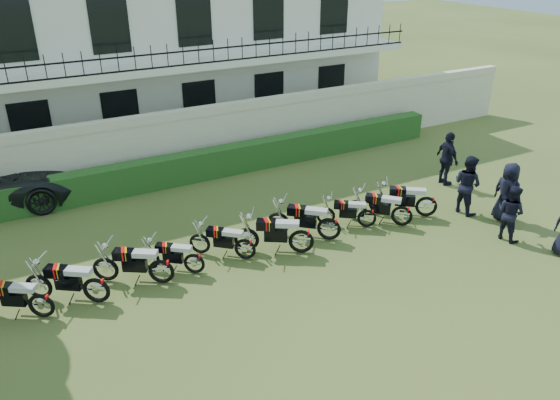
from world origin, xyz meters
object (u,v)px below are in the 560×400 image
at_px(motorcycle_0, 40,300).
at_px(motorcycle_9, 427,202).
at_px(motorcycle_6, 329,224).
at_px(officer_2, 508,196).
at_px(officer_3, 508,192).
at_px(motorcycle_7, 367,214).
at_px(motorcycle_8, 402,211).
at_px(motorcycle_3, 194,259).
at_px(officer_4, 467,184).
at_px(officer_5, 447,159).
at_px(motorcycle_5, 301,236).
at_px(motorcycle_1, 96,284).
at_px(motorcycle_4, 245,244).
at_px(motorcycle_2, 161,266).
at_px(officer_1, 511,213).

xyz_separation_m(motorcycle_0, motorcycle_9, (10.73, -0.30, 0.04)).
distance_m(motorcycle_6, officer_2, 5.38).
bearing_deg(officer_3, motorcycle_7, 58.65).
bearing_deg(motorcycle_7, motorcycle_8, -77.79).
bearing_deg(motorcycle_3, officer_4, -56.62).
xyz_separation_m(officer_3, officer_5, (0.29, 2.76, 0.03)).
bearing_deg(officer_5, motorcycle_5, 112.95).
distance_m(motorcycle_0, motorcycle_6, 7.40).
bearing_deg(motorcycle_8, officer_4, -47.34).
xyz_separation_m(motorcycle_6, officer_3, (5.26, -1.39, 0.37)).
bearing_deg(motorcycle_7, motorcycle_6, 130.97).
bearing_deg(motorcycle_0, motorcycle_8, -59.85).
distance_m(motorcycle_9, officer_3, 2.31).
height_order(motorcycle_7, motorcycle_9, motorcycle_9).
xyz_separation_m(motorcycle_1, motorcycle_9, (9.55, -0.28, -0.00)).
bearing_deg(motorcycle_5, motorcycle_6, -44.42).
distance_m(motorcycle_4, officer_2, 7.81).
distance_m(motorcycle_7, motorcycle_9, 1.98).
relative_size(motorcycle_1, officer_5, 0.94).
xyz_separation_m(motorcycle_0, officer_4, (12.01, -0.56, 0.44)).
height_order(officer_2, officer_5, officer_5).
height_order(motorcycle_8, officer_5, officer_5).
bearing_deg(motorcycle_9, motorcycle_6, 123.13).
bearing_deg(motorcycle_2, motorcycle_7, -57.93).
relative_size(motorcycle_7, officer_1, 0.90).
xyz_separation_m(motorcycle_0, officer_5, (12.96, 1.27, 0.45)).
bearing_deg(motorcycle_3, motorcycle_4, -51.97).
xyz_separation_m(motorcycle_5, officer_2, (6.18, -1.26, 0.30)).
xyz_separation_m(motorcycle_4, motorcycle_5, (1.43, -0.43, 0.08)).
distance_m(motorcycle_0, officer_4, 12.03).
xyz_separation_m(motorcycle_3, officer_5, (9.40, 1.19, 0.49)).
height_order(officer_1, officer_3, officer_3).
distance_m(officer_1, officer_5, 3.78).
bearing_deg(officer_1, officer_3, -50.96).
distance_m(motorcycle_5, officer_1, 5.81).
distance_m(motorcycle_7, officer_5, 4.40).
bearing_deg(motorcycle_9, motorcycle_2, 124.00).
distance_m(motorcycle_5, officer_2, 6.31).
relative_size(motorcycle_9, officer_1, 1.05).
bearing_deg(officer_5, officer_1, 171.90).
bearing_deg(motorcycle_5, motorcycle_2, 116.51).
bearing_deg(motorcycle_2, officer_1, -72.31).
height_order(officer_1, officer_5, officer_5).
height_order(motorcycle_8, officer_1, officer_1).
relative_size(motorcycle_4, motorcycle_5, 0.77).
height_order(motorcycle_2, motorcycle_9, motorcycle_9).
xyz_separation_m(motorcycle_3, motorcycle_5, (2.82, -0.42, 0.10)).
height_order(motorcycle_2, officer_3, officer_3).
relative_size(motorcycle_6, officer_3, 0.92).
xyz_separation_m(motorcycle_8, officer_1, (2.12, -1.94, 0.31)).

